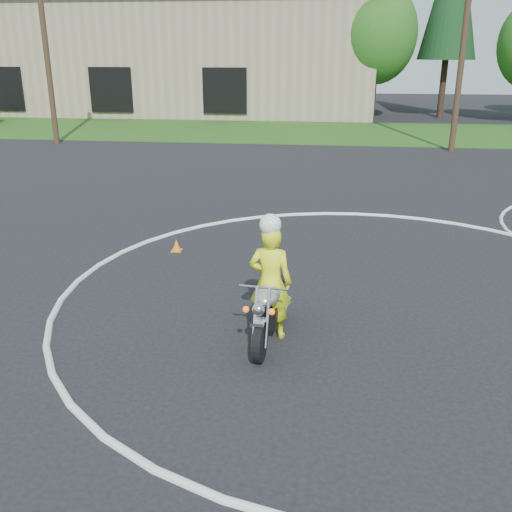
# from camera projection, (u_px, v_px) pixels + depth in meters

# --- Properties ---
(ground) EXTENTS (120.00, 120.00, 0.00)m
(ground) POSITION_uv_depth(u_px,v_px,m) (378.00, 378.00, 8.47)
(ground) COLOR black
(ground) RESTS_ON ground
(grass_strip) EXTENTS (120.00, 10.00, 0.02)m
(grass_strip) POSITION_uv_depth(u_px,v_px,m) (344.00, 132.00, 33.65)
(grass_strip) COLOR #1E4714
(grass_strip) RESTS_ON ground
(course_markings) EXTENTS (19.05, 19.05, 0.12)m
(course_markings) POSITION_uv_depth(u_px,v_px,m) (465.00, 276.00, 12.27)
(course_markings) COLOR silver
(course_markings) RESTS_ON ground
(primary_motorcycle) EXTENTS (0.78, 2.22, 1.17)m
(primary_motorcycle) POSITION_uv_depth(u_px,v_px,m) (269.00, 308.00, 9.43)
(primary_motorcycle) COLOR black
(primary_motorcycle) RESTS_ON ground
(rider_primary_grp) EXTENTS (0.75, 0.53, 2.16)m
(rider_primary_grp) POSITION_uv_depth(u_px,v_px,m) (270.00, 279.00, 9.40)
(rider_primary_grp) COLOR #F4FF1A
(rider_primary_grp) RESTS_ON ground
(warehouse) EXTENTS (41.00, 17.00, 8.30)m
(warehouse) POSITION_uv_depth(u_px,v_px,m) (121.00, 56.00, 46.48)
(warehouse) COLOR tan
(warehouse) RESTS_ON ground
(utility_poles) EXTENTS (41.60, 1.12, 10.00)m
(utility_poles) POSITION_uv_depth(u_px,v_px,m) (464.00, 36.00, 25.70)
(utility_poles) COLOR #473321
(utility_poles) RESTS_ON ground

